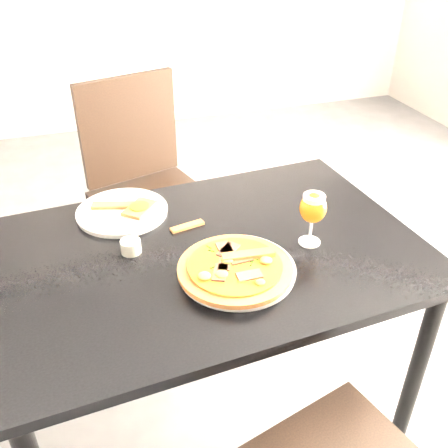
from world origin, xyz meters
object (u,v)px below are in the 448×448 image
object	(u,v)px
pizza	(236,267)
dining_table	(209,274)
beer_glass	(313,208)
chair_far	(147,186)

from	to	relation	value
pizza	dining_table	bearing A→B (deg)	104.12
pizza	beer_glass	bearing A→B (deg)	17.16
dining_table	chair_far	world-z (taller)	chair_far
chair_far	beer_glass	world-z (taller)	chair_far
pizza	beer_glass	xyz separation A→B (m)	(0.25, 0.08, 0.09)
chair_far	pizza	bearing A→B (deg)	-101.44
chair_far	dining_table	bearing A→B (deg)	-103.06
pizza	beer_glass	size ratio (longest dim) A/B	1.89
dining_table	pizza	size ratio (longest dim) A/B	4.16
dining_table	beer_glass	distance (m)	0.36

